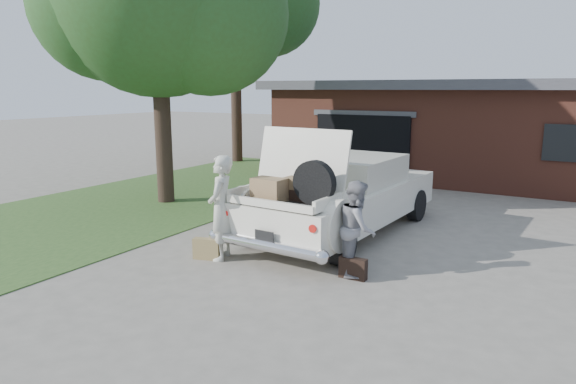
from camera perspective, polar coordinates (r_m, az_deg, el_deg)
The scene contains 8 objects.
ground at distance 9.57m, azimuth -1.82°, elevation -7.09°, with size 90.00×90.00×0.00m, color gray.
grass_strip at distance 15.17m, azimuth -13.50°, elevation -0.41°, with size 6.00×16.00×0.02m, color #2D4C1E.
house at distance 19.59m, azimuth 18.98°, elevation 6.81°, with size 12.80×7.80×3.30m.
sedan at distance 10.89m, azimuth 5.96°, elevation -0.31°, with size 2.50×5.78×2.33m.
woman_left at distance 9.23m, azimuth -7.46°, elevation -1.77°, with size 0.69×0.45×1.89m, color beige.
woman_right at distance 8.53m, azimuth 7.70°, elevation -3.97°, with size 0.77×0.60×1.58m, color gray.
suitcase_left at distance 9.44m, azimuth -9.01°, elevation -6.27°, with size 0.50×0.16×0.38m, color #9C834F.
suitcase_right at distance 8.47m, azimuth 7.24°, elevation -8.41°, with size 0.46×0.15×0.35m, color black.
Camera 1 is at (4.83, -7.69, 3.04)m, focal length 32.00 mm.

